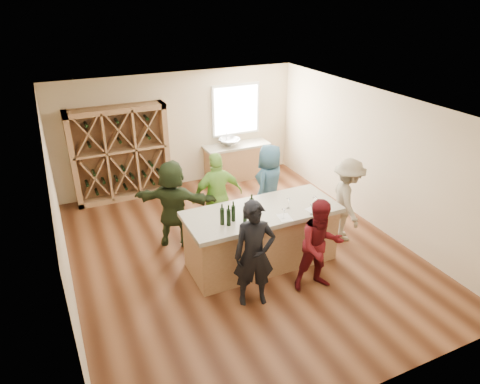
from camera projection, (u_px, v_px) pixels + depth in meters
name	position (u px, v px, depth m)	size (l,w,h in m)	color
floor	(240.00, 253.00, 8.20)	(6.00, 7.00, 0.10)	brown
ceiling	(240.00, 104.00, 6.94)	(6.00, 7.00, 0.10)	white
wall_back	(179.00, 130.00, 10.47)	(6.00, 0.10, 2.80)	beige
wall_front	(376.00, 308.00, 4.67)	(6.00, 0.10, 2.80)	beige
wall_left	(56.00, 221.00, 6.41)	(0.10, 7.00, 2.80)	beige
wall_right	(375.00, 158.00, 8.73)	(0.10, 7.00, 2.80)	beige
window_frame	(236.00, 110.00, 10.82)	(1.30, 0.06, 1.30)	white
window_pane	(236.00, 110.00, 10.79)	(1.18, 0.01, 1.18)	white
wine_rack	(121.00, 154.00, 9.80)	(2.20, 0.45, 2.20)	#9F734C
back_counter_base	(237.00, 162.00, 11.14)	(1.60, 0.58, 0.86)	#9F734C
back_counter_top	(237.00, 146.00, 10.94)	(1.70, 0.62, 0.06)	#A9A08A
sink	(230.00, 142.00, 10.81)	(0.54, 0.54, 0.19)	silver
faucet	(227.00, 138.00, 10.93)	(0.02, 0.02, 0.30)	silver
tasting_counter_base	(261.00, 238.00, 7.65)	(2.60, 1.00, 1.00)	#9F734C
tasting_counter_top	(262.00, 212.00, 7.41)	(2.72, 1.12, 0.08)	#A9A08A
wine_bottle_a	(222.00, 217.00, 6.89)	(0.07, 0.07, 0.29)	black
wine_bottle_b	(229.00, 218.00, 6.86)	(0.07, 0.07, 0.29)	black
wine_bottle_c	(233.00, 213.00, 6.99)	(0.07, 0.07, 0.28)	black
wine_bottle_d	(245.00, 215.00, 6.97)	(0.07, 0.07, 0.27)	black
wine_bottle_e	(252.00, 208.00, 7.11)	(0.08, 0.08, 0.33)	black
wine_glass_b	(284.00, 214.00, 7.08)	(0.07, 0.07, 0.17)	white
wine_glass_c	(312.00, 209.00, 7.21)	(0.07, 0.07, 0.20)	white
wine_glass_d	(289.00, 203.00, 7.42)	(0.07, 0.07, 0.19)	white
wine_glass_e	(314.00, 202.00, 7.51)	(0.06, 0.06, 0.16)	white
tasting_menu_a	(254.00, 224.00, 6.97)	(0.24, 0.33, 0.00)	white
tasting_menu_b	(285.00, 217.00, 7.15)	(0.21, 0.28, 0.00)	white
tasting_menu_c	(315.00, 211.00, 7.37)	(0.23, 0.31, 0.00)	white
person_near_left	(254.00, 254.00, 6.51)	(0.65, 0.47, 1.77)	black
person_near_right	(320.00, 246.00, 6.88)	(0.78, 0.43, 1.61)	#590F14
person_server	(347.00, 200.00, 8.27)	(1.08, 0.50, 1.68)	gray
person_far_mid	(218.00, 196.00, 8.34)	(1.04, 0.53, 1.77)	#8CC64C
person_far_right	(269.00, 185.00, 8.81)	(0.85, 0.55, 1.74)	#335972
person_far_left	(173.00, 204.00, 8.07)	(1.61, 0.58, 1.73)	#263319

